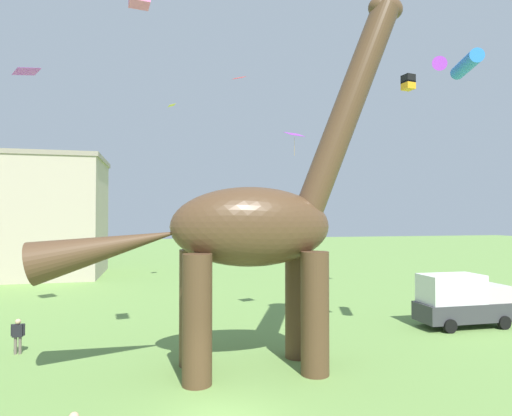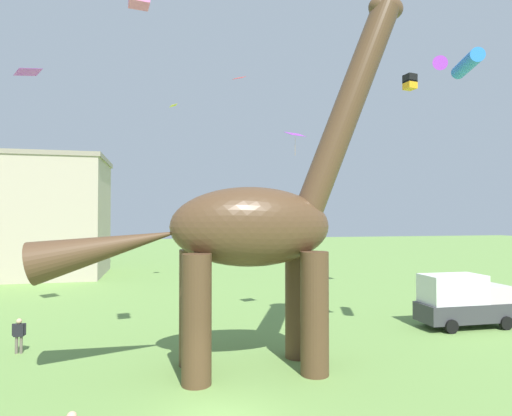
{
  "view_description": "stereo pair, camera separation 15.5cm",
  "coord_description": "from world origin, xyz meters",
  "views": [
    {
      "loc": [
        -2.11,
        -13.83,
        6.67
      ],
      "look_at": [
        2.44,
        5.97,
        7.11
      ],
      "focal_mm": 29.94,
      "sensor_mm": 36.0,
      "label": 1
    },
    {
      "loc": [
        -1.96,
        -13.86,
        6.67
      ],
      "look_at": [
        2.44,
        5.97,
        7.11
      ],
      "focal_mm": 29.94,
      "sensor_mm": 36.0,
      "label": 2
    }
  ],
  "objects": [
    {
      "name": "kite_apex",
      "position": [
        5.98,
        10.92,
        11.72
      ],
      "size": [
        1.33,
        1.14,
        1.46
      ],
      "color": "purple"
    },
    {
      "name": "kite_near_low",
      "position": [
        -9.77,
        13.66,
        15.3
      ],
      "size": [
        1.9,
        2.08,
        0.25
      ],
      "color": "purple"
    },
    {
      "name": "kite_far_left",
      "position": [
        -0.94,
        25.96,
        16.97
      ],
      "size": [
        0.76,
        0.95,
        0.23
      ],
      "color": "yellow"
    },
    {
      "name": "kite_far_right",
      "position": [
        17.53,
        16.74,
        17.56
      ],
      "size": [
        0.96,
        0.96,
        1.19
      ],
      "color": "black"
    },
    {
      "name": "dinosaur_sculpture",
      "position": [
        1.83,
        4.5,
        6.25
      ],
      "size": [
        16.54,
        3.5,
        17.28
      ],
      "rotation": [
        0.0,
        0.0,
        0.26
      ],
      "color": "#513823",
      "rests_on": "ground_plane"
    },
    {
      "name": "kite_near_high",
      "position": [
        11.96,
        3.72,
        13.97
      ],
      "size": [
        2.41,
        2.52,
        0.71
      ],
      "color": "#287AE5"
    },
    {
      "name": "parked_box_truck",
      "position": [
        15.86,
        8.75,
        1.65
      ],
      "size": [
        5.61,
        2.36,
        3.2
      ],
      "rotation": [
        0.0,
        0.0,
        -0.01
      ],
      "color": "#38383D",
      "rests_on": "ground_plane"
    },
    {
      "name": "background_building_block",
      "position": [
        -19.53,
        38.51,
        6.76
      ],
      "size": [
        22.67,
        11.57,
        13.5
      ],
      "color": "#B7A893",
      "rests_on": "ground_plane"
    },
    {
      "name": "person_watching_child",
      "position": [
        -8.75,
        9.13,
        1.03
      ],
      "size": [
        0.64,
        0.28,
        1.71
      ],
      "rotation": [
        0.0,
        0.0,
        0.78
      ],
      "color": "#6B6056",
      "rests_on": "ground_plane"
    },
    {
      "name": "kite_drifting",
      "position": [
        2.08,
        8.55,
        14.16
      ],
      "size": [
        0.75,
        0.73,
        0.2
      ],
      "color": "red"
    }
  ]
}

